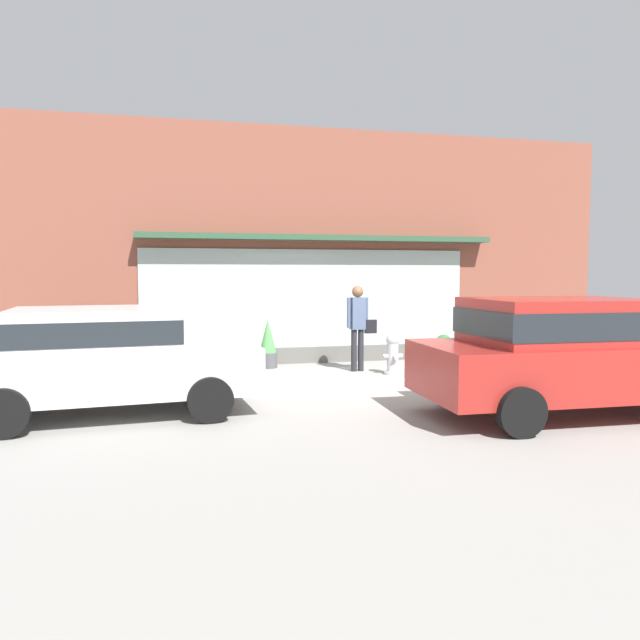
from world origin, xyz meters
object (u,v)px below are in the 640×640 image
fire_hydrant (393,353)px  potted_plant_corner_tall (443,347)px  parked_car_red (566,350)px  potted_plant_window_right (84,361)px  potted_plant_doorstep (149,364)px  parked_car_silver (105,354)px  pedestrian_with_handbag (359,321)px  potted_plant_window_center (513,346)px  potted_plant_low_front (268,345)px

fire_hydrant → potted_plant_corner_tall: (1.65, 1.16, -0.05)m
parked_car_red → potted_plant_window_right: (-7.08, 5.12, -0.64)m
parked_car_red → potted_plant_doorstep: (-5.85, 5.02, -0.72)m
parked_car_red → parked_car_silver: size_ratio=1.05×
potted_plant_window_right → parked_car_red: bearing=-35.9°
parked_car_red → parked_car_silver: bearing=167.6°
fire_hydrant → potted_plant_window_right: bearing=167.8°
pedestrian_with_handbag → potted_plant_window_right: 5.50m
potted_plant_corner_tall → parked_car_red: bearing=-95.9°
parked_car_silver → potted_plant_window_right: size_ratio=6.70×
fire_hydrant → pedestrian_with_handbag: pedestrian_with_handbag is taller
potted_plant_corner_tall → potted_plant_window_right: size_ratio=1.03×
potted_plant_doorstep → parked_car_silver: bearing=-98.0°
pedestrian_with_handbag → potted_plant_window_right: pedestrian_with_handbag is taller
fire_hydrant → parked_car_silver: 5.66m
fire_hydrant → pedestrian_with_handbag: size_ratio=0.47×
fire_hydrant → parked_car_silver: parked_car_silver is taller
pedestrian_with_handbag → parked_car_red: 4.72m
fire_hydrant → potted_plant_window_right: (-5.94, 1.28, -0.13)m
potted_plant_window_center → potted_plant_low_front: 5.77m
fire_hydrant → parked_car_silver: bearing=-156.9°
fire_hydrant → potted_plant_corner_tall: size_ratio=1.28×
potted_plant_doorstep → fire_hydrant: bearing=-14.1°
fire_hydrant → pedestrian_with_handbag: (-0.53, 0.58, 0.60)m
parked_car_red → potted_plant_window_right: parked_car_red is taller
parked_car_silver → potted_plant_window_right: parked_car_silver is taller
potted_plant_window_center → potted_plant_doorstep: (-8.21, -0.10, -0.12)m
pedestrian_with_handbag → parked_car_silver: size_ratio=0.42×
fire_hydrant → potted_plant_window_right: size_ratio=1.33×
parked_car_red → potted_plant_corner_tall: bearing=86.1°
pedestrian_with_handbag → potted_plant_window_center: pedestrian_with_handbag is taller
parked_car_silver → potted_plant_low_front: (2.92, 3.68, -0.38)m
pedestrian_with_handbag → potted_plant_corner_tall: 2.35m
parked_car_red → parked_car_silver: parked_car_red is taller
pedestrian_with_handbag → potted_plant_doorstep: 4.30m
potted_plant_window_right → potted_plant_window_center: bearing=0.0°
potted_plant_corner_tall → potted_plant_low_front: 3.94m
pedestrian_with_handbag → potted_plant_window_right: (-5.41, 0.71, -0.73)m
fire_hydrant → potted_plant_window_right: 6.08m
potted_plant_window_center → potted_plant_corner_tall: potted_plant_corner_tall is taller
parked_car_red → potted_plant_corner_tall: parked_car_red is taller
parked_car_silver → potted_plant_low_front: bearing=47.3°
fire_hydrant → potted_plant_doorstep: (-4.72, 1.18, -0.21)m
potted_plant_doorstep → potted_plant_window_right: 1.23m
potted_plant_doorstep → potted_plant_window_right: (-1.23, 0.10, 0.09)m
potted_plant_low_front → fire_hydrant: bearing=-32.8°
fire_hydrant → parked_car_red: bearing=-73.5°
potted_plant_window_right → potted_plant_low_front: (3.67, 0.18, 0.19)m
potted_plant_doorstep → potted_plant_corner_tall: size_ratio=0.68×
parked_car_silver → pedestrian_with_handbag: bearing=26.6°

